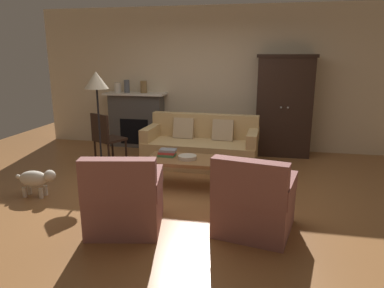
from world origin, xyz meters
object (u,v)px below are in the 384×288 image
mantel_vase_slate (127,86)px  dog (36,179)px  fruit_bowl (187,157)px  book_stack (167,153)px  mantel_vase_cream (118,87)px  floor_lamp (97,86)px  armoire (284,106)px  coffee_table (185,162)px  fireplace (137,119)px  couch (201,147)px  armchair_near_left (125,202)px  side_chair_wooden (106,136)px  armchair_near_right (254,204)px  mantel_vase_bronze (144,87)px

mantel_vase_slate → dog: bearing=-94.0°
fruit_bowl → dog: bearing=-158.5°
book_stack → mantel_vase_slate: size_ratio=1.02×
mantel_vase_cream → floor_lamp: bearing=-76.2°
fruit_bowl → armoire: bearing=55.7°
coffee_table → fruit_bowl: 0.09m
fireplace → couch: (1.55, -1.08, -0.25)m
armchair_near_left → dog: bearing=157.6°
couch → mantel_vase_slate: bearing=148.6°
floor_lamp → mantel_vase_cream: bearing=103.8°
armchair_near_left → side_chair_wooden: (-1.22, 2.19, 0.20)m
armchair_near_right → fireplace: bearing=127.2°
mantel_vase_bronze → dog: size_ratio=0.42×
armchair_near_right → dog: 2.93m
book_stack → floor_lamp: size_ratio=0.16×
armchair_near_left → couch: bearing=80.3°
coffee_table → mantel_vase_bronze: (-1.32, 2.11, 0.87)m
fruit_bowl → dog: 2.08m
mantel_vase_bronze → armchair_near_right: 4.15m
couch → fruit_bowl: couch is taller
book_stack → mantel_vase_cream: bearing=128.1°
armchair_near_left → floor_lamp: size_ratio=0.55×
armoire → book_stack: armoire is taller
armoire → mantel_vase_cream: (-3.33, 0.06, 0.28)m
mantel_vase_cream → armchair_near_right: size_ratio=0.22×
mantel_vase_cream → coffee_table: bearing=-48.2°
couch → mantel_vase_cream: size_ratio=9.68×
couch → dog: couch is taller
armoire → mantel_vase_cream: size_ratio=9.33×
armoire → floor_lamp: bearing=-147.8°
floor_lamp → mantel_vase_slate: bearing=97.9°
fruit_bowl → armchair_near_right: (0.98, -1.18, -0.13)m
fireplace → armoire: (2.95, -0.08, 0.38)m
mantel_vase_slate → armchair_near_left: bearing=-69.5°
armoire → armchair_near_left: size_ratio=2.09×
mantel_vase_slate → floor_lamp: bearing=-82.1°
mantel_vase_cream → book_stack: bearing=-51.9°
couch → fruit_bowl: size_ratio=7.47×
couch → armchair_near_right: armchair_near_right is taller
mantel_vase_cream → fireplace: bearing=2.7°
book_stack → armchair_near_right: 1.82m
armchair_near_left → floor_lamp: bearing=122.7°
dog → couch: bearing=43.3°
mantel_vase_slate → floor_lamp: floor_lamp is taller
armoire → dog: bearing=-139.7°
coffee_table → fruit_bowl: size_ratio=4.21×
book_stack → mantel_vase_bronze: size_ratio=1.08×
armchair_near_left → fireplace: bearing=107.8°
mantel_vase_slate → mantel_vase_bronze: bearing=0.0°
couch → coffee_table: (-0.05, -1.05, 0.05)m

